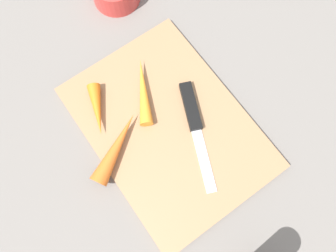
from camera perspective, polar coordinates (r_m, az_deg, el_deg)
ground_plane at (r=0.57m, az=-0.00°, el=-0.34°), size 1.40×1.40×0.00m
cutting_board at (r=0.56m, az=-0.00°, el=-0.17°), size 0.36×0.26×0.01m
knife at (r=0.56m, az=4.45°, el=2.34°), size 0.19×0.10×0.01m
carrot_longest at (r=0.54m, az=-9.42°, el=-3.87°), size 0.09×0.13×0.03m
carrot_medium at (r=0.57m, az=-4.76°, el=6.22°), size 0.12×0.08×0.02m
carrot_shortest at (r=0.57m, az=-12.79°, el=2.95°), size 0.10×0.06×0.02m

